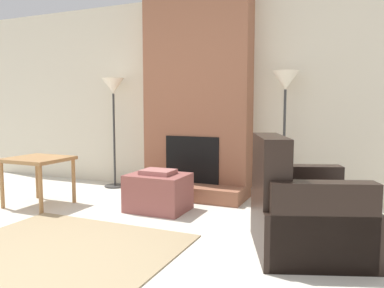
{
  "coord_description": "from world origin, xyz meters",
  "views": [
    {
      "loc": [
        1.86,
        -1.78,
        1.14
      ],
      "look_at": [
        0.0,
        2.55,
        0.67
      ],
      "focal_mm": 35.0,
      "sensor_mm": 36.0,
      "label": 1
    }
  ],
  "objects_px": {
    "floor_lamp_left": "(113,96)",
    "floor_lamp_right": "(285,93)",
    "side_table": "(38,164)",
    "ottoman": "(158,192)",
    "armchair": "(299,215)"
  },
  "relations": [
    {
      "from": "ottoman",
      "to": "side_table",
      "type": "xyz_separation_m",
      "value": [
        -1.38,
        -0.36,
        0.27
      ]
    },
    {
      "from": "armchair",
      "to": "floor_lamp_right",
      "type": "bearing_deg",
      "value": -5.66
    },
    {
      "from": "side_table",
      "to": "ottoman",
      "type": "bearing_deg",
      "value": 14.46
    },
    {
      "from": "armchair",
      "to": "floor_lamp_right",
      "type": "relative_size",
      "value": 0.71
    },
    {
      "from": "side_table",
      "to": "floor_lamp_left",
      "type": "xyz_separation_m",
      "value": [
        0.21,
        1.21,
        0.81
      ]
    },
    {
      "from": "ottoman",
      "to": "floor_lamp_left",
      "type": "height_order",
      "value": "floor_lamp_left"
    },
    {
      "from": "ottoman",
      "to": "floor_lamp_left",
      "type": "distance_m",
      "value": 1.8
    },
    {
      "from": "floor_lamp_left",
      "to": "floor_lamp_right",
      "type": "xyz_separation_m",
      "value": [
        2.38,
        0.0,
        0.01
      ]
    },
    {
      "from": "side_table",
      "to": "floor_lamp_right",
      "type": "distance_m",
      "value": 2.97
    },
    {
      "from": "ottoman",
      "to": "side_table",
      "type": "height_order",
      "value": "side_table"
    },
    {
      "from": "side_table",
      "to": "floor_lamp_left",
      "type": "relative_size",
      "value": 0.42
    },
    {
      "from": "floor_lamp_left",
      "to": "floor_lamp_right",
      "type": "bearing_deg",
      "value": 0.0
    },
    {
      "from": "ottoman",
      "to": "side_table",
      "type": "relative_size",
      "value": 0.98
    },
    {
      "from": "floor_lamp_right",
      "to": "armchair",
      "type": "bearing_deg",
      "value": -75.63
    },
    {
      "from": "armchair",
      "to": "side_table",
      "type": "xyz_separation_m",
      "value": [
        -2.96,
        0.23,
        0.19
      ]
    }
  ]
}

